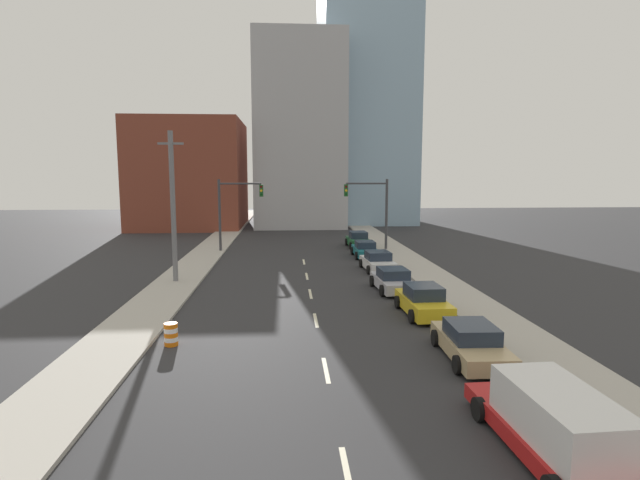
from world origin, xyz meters
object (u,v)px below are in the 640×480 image
at_px(traffic_signal_right, 375,205).
at_px(sedan_tan, 471,343).
at_px(traffic_signal_left, 232,205).
at_px(sedan_teal, 365,250).
at_px(sedan_silver, 393,280).
at_px(utility_pole_left_mid, 173,206).
at_px(sedan_yellow, 423,301).
at_px(box_truck_red, 556,425).
at_px(sedan_white, 378,262).
at_px(sedan_green, 358,240).
at_px(traffic_barrel, 171,334).

relative_size(traffic_signal_right, sedan_tan, 1.38).
distance_m(traffic_signal_left, sedan_teal, 12.75).
bearing_deg(sedan_silver, traffic_signal_left, 122.20).
bearing_deg(traffic_signal_right, traffic_signal_left, 180.00).
bearing_deg(utility_pole_left_mid, sedan_yellow, -30.85).
bearing_deg(sedan_tan, utility_pole_left_mid, 136.30).
height_order(utility_pole_left_mid, sedan_yellow, utility_pole_left_mid).
height_order(traffic_signal_right, sedan_tan, traffic_signal_right).
relative_size(traffic_signal_left, box_truck_red, 1.07).
xyz_separation_m(traffic_signal_right, utility_pole_left_mid, (-15.44, -13.14, 0.76)).
bearing_deg(sedan_tan, sedan_silver, 94.68).
height_order(utility_pole_left_mid, sedan_silver, utility_pole_left_mid).
bearing_deg(traffic_signal_right, sedan_silver, -96.11).
bearing_deg(sedan_silver, sedan_white, 84.78).
height_order(sedan_silver, sedan_green, sedan_green).
bearing_deg(traffic_barrel, sedan_tan, -10.94).
xyz_separation_m(traffic_barrel, box_truck_red, (11.44, -9.10, 0.40)).
bearing_deg(sedan_green, traffic_barrel, -115.38).
relative_size(box_truck_red, sedan_tan, 1.29).
height_order(traffic_signal_right, sedan_silver, traffic_signal_right).
distance_m(traffic_barrel, sedan_green, 29.92).
xyz_separation_m(traffic_signal_left, sedan_green, (11.92, 2.16, -3.56)).
height_order(traffic_barrel, box_truck_red, box_truck_red).
bearing_deg(sedan_teal, sedan_green, 87.29).
height_order(traffic_signal_right, traffic_barrel, traffic_signal_right).
height_order(sedan_yellow, sedan_green, sedan_green).
bearing_deg(sedan_yellow, utility_pole_left_mid, 147.45).
bearing_deg(traffic_signal_right, utility_pole_left_mid, -139.60).
relative_size(traffic_signal_right, sedan_green, 1.54).
bearing_deg(utility_pole_left_mid, sedan_tan, -45.41).
relative_size(traffic_signal_right, sedan_teal, 1.49).
xyz_separation_m(sedan_yellow, sedan_green, (0.11, 23.72, 0.00)).
height_order(box_truck_red, sedan_tan, box_truck_red).
height_order(traffic_signal_left, sedan_white, traffic_signal_left).
bearing_deg(utility_pole_left_mid, sedan_white, 13.61).
xyz_separation_m(utility_pole_left_mid, box_truck_red, (13.88, -21.31, -4.14)).
bearing_deg(traffic_signal_right, sedan_green, 119.46).
bearing_deg(box_truck_red, traffic_barrel, 139.38).
height_order(box_truck_red, sedan_green, box_truck_red).
bearing_deg(utility_pole_left_mid, traffic_signal_right, 40.40).
bearing_deg(sedan_green, sedan_silver, -93.81).
xyz_separation_m(sedan_white, sedan_green, (0.25, 11.92, 0.05)).
height_order(traffic_signal_left, box_truck_red, traffic_signal_left).
bearing_deg(sedan_silver, sedan_tan, -89.86).
distance_m(traffic_signal_left, sedan_white, 15.63).
relative_size(traffic_barrel, sedan_yellow, 0.21).
height_order(traffic_signal_right, sedan_teal, traffic_signal_right).
xyz_separation_m(sedan_tan, sedan_silver, (-0.59, 11.38, 0.00)).
bearing_deg(sedan_teal, traffic_signal_right, 67.42).
bearing_deg(sedan_white, traffic_signal_left, 136.87).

